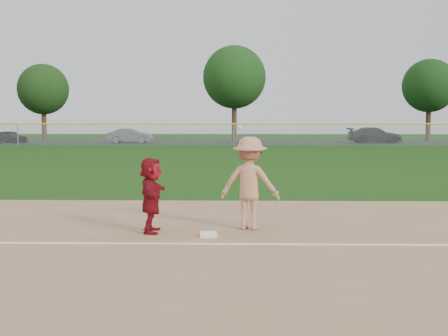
{
  "coord_description": "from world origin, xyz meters",
  "views": [
    {
      "loc": [
        0.3,
        -11.48,
        2.44
      ],
      "look_at": [
        0.0,
        1.5,
        1.3
      ],
      "focal_mm": 45.0,
      "sensor_mm": 36.0,
      "label": 1
    }
  ],
  "objects_px": {
    "car_mid": "(130,136)",
    "base_runner": "(151,195)",
    "first_base": "(209,235)",
    "car_right": "(375,135)",
    "car_left": "(10,137)"
  },
  "relations": [
    {
      "from": "first_base",
      "to": "car_left",
      "type": "height_order",
      "value": "car_left"
    },
    {
      "from": "car_right",
      "to": "car_mid",
      "type": "bearing_deg",
      "value": 87.71
    },
    {
      "from": "base_runner",
      "to": "car_right",
      "type": "bearing_deg",
      "value": -21.54
    },
    {
      "from": "base_runner",
      "to": "car_right",
      "type": "height_order",
      "value": "base_runner"
    },
    {
      "from": "base_runner",
      "to": "car_mid",
      "type": "height_order",
      "value": "base_runner"
    },
    {
      "from": "first_base",
      "to": "car_mid",
      "type": "distance_m",
      "value": 46.63
    },
    {
      "from": "first_base",
      "to": "car_right",
      "type": "height_order",
      "value": "car_right"
    },
    {
      "from": "base_runner",
      "to": "car_left",
      "type": "bearing_deg",
      "value": 23.01
    },
    {
      "from": "car_left",
      "to": "car_mid",
      "type": "relative_size",
      "value": 0.83
    },
    {
      "from": "first_base",
      "to": "car_mid",
      "type": "xyz_separation_m",
      "value": [
        -10.26,
        45.48,
        0.69
      ]
    },
    {
      "from": "base_runner",
      "to": "car_left",
      "type": "relative_size",
      "value": 0.43
    },
    {
      "from": "car_mid",
      "to": "base_runner",
      "type": "bearing_deg",
      "value": -167.98
    },
    {
      "from": "first_base",
      "to": "car_left",
      "type": "xyz_separation_m",
      "value": [
        -22.54,
        45.3,
        0.59
      ]
    },
    {
      "from": "car_mid",
      "to": "car_right",
      "type": "distance_m",
      "value": 24.86
    },
    {
      "from": "first_base",
      "to": "car_left",
      "type": "relative_size",
      "value": 0.09
    }
  ]
}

